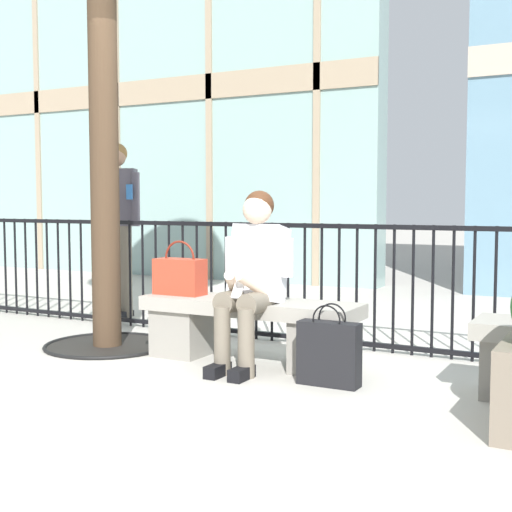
# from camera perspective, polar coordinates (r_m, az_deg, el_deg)

# --- Properties ---
(ground_plane) EXTENTS (60.00, 60.00, 0.00)m
(ground_plane) POSITION_cam_1_polar(r_m,az_deg,el_deg) (5.00, -0.55, -8.68)
(ground_plane) COLOR #B2ADA3
(stone_bench) EXTENTS (1.60, 0.44, 0.45)m
(stone_bench) POSITION_cam_1_polar(r_m,az_deg,el_deg) (4.94, -0.55, -5.62)
(stone_bench) COLOR gray
(stone_bench) RESTS_ON ground
(seated_person_with_phone) EXTENTS (0.52, 0.66, 1.21)m
(seated_person_with_phone) POSITION_cam_1_polar(r_m,az_deg,el_deg) (4.74, -0.29, -1.43)
(seated_person_with_phone) COLOR #6B6051
(seated_person_with_phone) RESTS_ON ground
(handbag_on_bench) EXTENTS (0.38, 0.18, 0.40)m
(handbag_on_bench) POSITION_cam_1_polar(r_m,az_deg,el_deg) (5.19, -6.23, -1.60)
(handbag_on_bench) COLOR #B23823
(handbag_on_bench) RESTS_ON stone_bench
(shopping_bag) EXTENTS (0.39, 0.13, 0.51)m
(shopping_bag) POSITION_cam_1_polar(r_m,az_deg,el_deg) (4.38, 5.97, -7.84)
(shopping_bag) COLOR black
(shopping_bag) RESTS_ON ground
(bystander_at_railing) EXTENTS (0.55, 0.36, 1.71)m
(bystander_at_railing) POSITION_cam_1_polar(r_m,az_deg,el_deg) (7.05, -11.27, 3.26)
(bystander_at_railing) COLOR #6B6051
(bystander_at_railing) RESTS_ON ground
(plaza_railing) EXTENTS (9.19, 0.04, 0.97)m
(plaza_railing) POSITION_cam_1_polar(r_m,az_deg,el_deg) (5.60, 3.30, -2.17)
(plaza_railing) COLOR black
(plaza_railing) RESTS_ON ground
(building_facade_left) EXTENTS (11.83, 0.43, 9.00)m
(building_facade_left) POSITION_cam_1_polar(r_m,az_deg,el_deg) (12.98, -16.90, 19.32)
(building_facade_left) COLOR #84A39E
(building_facade_left) RESTS_ON ground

